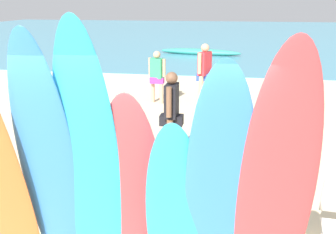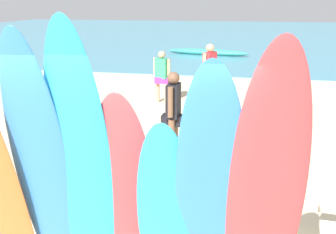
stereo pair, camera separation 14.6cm
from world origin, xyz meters
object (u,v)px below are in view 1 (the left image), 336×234
Objects in this scene: surfboard_blue_2 at (53,183)px; surfboard_teal_5 at (177,229)px; surfboard_red_4 at (134,210)px; surfboard_red_7 at (273,207)px; surfboard_orange_1 at (0,181)px; beachgoer_strolling at (172,109)px; beachgoer_photographing at (205,69)px; beachgoer_midbeach at (157,73)px; beachgoer_near_rack at (83,110)px; surfboard_blue_6 at (220,211)px; surfboard_teal_3 at (92,181)px; distant_boat at (200,52)px.

surfboard_blue_2 is 1.13m from surfboard_teal_5.
surfboard_red_7 reaches higher than surfboard_red_4.
surfboard_orange_1 is 4.30m from beachgoer_strolling.
beachgoer_photographing is 1.35m from beachgoer_midbeach.
beachgoer_midbeach is (-1.33, -0.21, -0.12)m from beachgoer_photographing.
surfboard_orange_1 is 4.23m from beachgoer_near_rack.
surfboard_blue_6 is (1.44, -0.07, -0.09)m from surfboard_blue_2.
surfboard_teal_3 reaches higher than beachgoer_photographing.
beachgoer_strolling is (-0.73, 4.10, -0.09)m from surfboard_teal_5.
beachgoer_photographing is at bearing 81.54° from surfboard_blue_2.
surfboard_red_4 is 4.00m from beachgoer_strolling.
beachgoer_midbeach is at bearing 124.30° from beachgoer_photographing.
beachgoer_near_rack is (-0.92, 4.10, -0.53)m from surfboard_orange_1.
surfboard_orange_1 is at bearing 122.77° from beachgoer_near_rack.
beachgoer_midbeach is (-0.74, 8.08, -0.50)m from surfboard_blue_2.
surfboard_teal_3 reaches higher than surfboard_red_7.
surfboard_blue_2 is 1.00× the size of surfboard_red_7.
surfboard_orange_1 is 2.27m from surfboard_red_7.
surfboard_red_4 is at bearing 163.81° from surfboard_blue_6.
surfboard_orange_1 is at bearing 175.93° from surfboard_red_7.
beachgoer_photographing is at bearing 88.07° from surfboard_red_4.
surfboard_blue_6 is 0.41m from surfboard_red_7.
surfboard_teal_3 is 0.45m from surfboard_red_4.
surfboard_teal_5 reaches higher than beachgoer_midbeach.
beachgoer_midbeach is (-1.42, 7.96, -0.25)m from surfboard_red_4.
surfboard_blue_2 is at bearing 174.79° from surfboard_blue_6.
surfboard_blue_2 is at bearing -179.79° from surfboard_teal_5.
surfboard_blue_6 is 8.40m from beachgoer_photographing.
distant_boat is (0.79, 14.59, -0.71)m from beachgoer_near_rack.
beachgoer_near_rack is at bearing -93.12° from distant_boat.
beachgoer_near_rack is at bearing -85.21° from beachgoer_strolling.
surfboard_red_4 is 0.50× the size of distant_boat.
surfboard_blue_6 reaches higher than distant_boat.
surfboard_blue_6 is (1.08, -0.09, -0.13)m from surfboard_teal_3.
surfboard_teal_3 is 0.82m from surfboard_teal_5.
surfboard_teal_3 is 8.28m from beachgoer_photographing.
surfboard_red_4 is at bearing 5.77° from beachgoer_strolling.
surfboard_blue_6 reaches higher than beachgoer_midbeach.
beachgoer_photographing is at bearing 93.61° from surfboard_teal_5.
surfboard_blue_2 is at bearing 172.64° from surfboard_red_7.
surfboard_orange_1 is 1.77× the size of beachgoer_strolling.
surfboard_blue_2 reaches higher than distant_boat.
surfboard_red_7 is (1.49, -0.10, -0.05)m from surfboard_teal_3.
surfboard_teal_3 is at bearing 1.03° from beachgoer_strolling.
surfboard_orange_1 reaches higher than surfboard_blue_6.
surfboard_orange_1 is 0.79m from surfboard_teal_3.
surfboard_blue_2 reaches higher than surfboard_red_4.
distant_boat is (0.19, 10.49, -0.70)m from beachgoer_midbeach.
surfboard_teal_5 is 1.39× the size of beachgoer_near_rack.
beachgoer_midbeach is at bearing 97.53° from surfboard_red_4.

